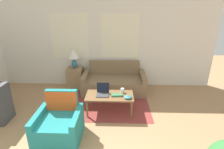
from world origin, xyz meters
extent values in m
cube|color=white|center=(0.00, 4.16, 1.30)|extent=(6.99, 0.05, 2.60)
cube|color=white|center=(-0.84, 4.14, 1.55)|extent=(1.10, 0.01, 1.30)
cube|color=white|center=(0.66, 4.14, 1.55)|extent=(1.10, 0.01, 1.30)
cube|color=brown|center=(0.42, 3.08, 0.00)|extent=(1.98, 2.00, 0.01)
cube|color=#846B4C|center=(0.50, 3.62, 0.21)|extent=(1.53, 0.91, 0.42)
cube|color=#846B4C|center=(0.50, 4.02, 0.42)|extent=(1.53, 0.12, 0.84)
cube|color=#846B4C|center=(-0.34, 3.62, 0.29)|extent=(0.14, 0.91, 0.57)
cube|color=#846B4C|center=(1.33, 3.62, 0.29)|extent=(0.14, 0.91, 0.57)
cube|color=teal|center=(-0.49, 1.59, 0.22)|extent=(0.61, 0.77, 0.44)
cube|color=teal|center=(-0.49, 1.93, 0.43)|extent=(0.61, 0.10, 0.87)
cube|color=teal|center=(-0.85, 1.59, 0.28)|extent=(0.10, 0.77, 0.56)
cube|color=teal|center=(-0.14, 1.59, 0.28)|extent=(0.10, 0.77, 0.56)
cube|color=#D1511E|center=(-0.49, 1.87, 0.54)|extent=(0.61, 0.01, 0.62)
cube|color=#937551|center=(-0.68, 3.83, 0.33)|extent=(0.45, 0.45, 0.66)
ellipsoid|color=teal|center=(-0.68, 3.83, 0.78)|extent=(0.15, 0.15, 0.25)
cylinder|color=tan|center=(-0.68, 3.83, 0.94)|extent=(0.02, 0.02, 0.06)
cone|color=white|center=(-0.68, 3.83, 1.10)|extent=(0.34, 0.34, 0.26)
cube|color=brown|center=(0.42, 2.54, 0.44)|extent=(1.10, 0.58, 0.03)
cylinder|color=brown|center=(-0.08, 2.30, 0.21)|extent=(0.04, 0.04, 0.42)
cylinder|color=brown|center=(0.91, 2.30, 0.21)|extent=(0.04, 0.04, 0.42)
cylinder|color=brown|center=(-0.08, 2.78, 0.21)|extent=(0.04, 0.04, 0.42)
cylinder|color=brown|center=(0.91, 2.78, 0.21)|extent=(0.04, 0.04, 0.42)
cube|color=#47474C|center=(0.26, 2.51, 0.46)|extent=(0.29, 0.23, 0.02)
cube|color=black|center=(0.26, 2.66, 0.58)|extent=(0.29, 0.07, 0.23)
cylinder|color=white|center=(0.71, 2.68, 0.50)|extent=(0.09, 0.09, 0.11)
ellipsoid|color=teal|center=(0.83, 2.39, 0.48)|extent=(0.18, 0.18, 0.06)
cube|color=#3D7A4C|center=(0.59, 2.51, 0.47)|extent=(0.27, 0.14, 0.04)
camera|label=1|loc=(0.58, -1.07, 2.35)|focal=28.00mm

